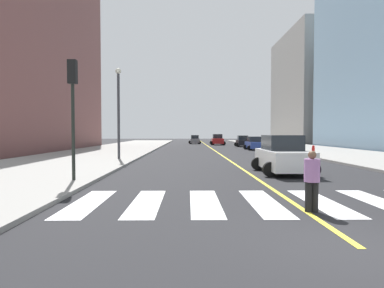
{
  "coord_description": "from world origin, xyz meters",
  "views": [
    {
      "loc": [
        -3.23,
        -5.87,
        2.16
      ],
      "look_at": [
        -2.75,
        31.59,
        0.84
      ],
      "focal_mm": 30.26,
      "sensor_mm": 36.0,
      "label": 1
    }
  ],
  "objects_px": {
    "car_red_nearest": "(217,140)",
    "traffic_light_far_corner": "(73,96)",
    "car_blue_third": "(254,144)",
    "street_lamp": "(119,105)",
    "pedestrian_crossing": "(312,178)",
    "car_white_second": "(283,155)",
    "car_black_fourth": "(243,141)",
    "car_gray_fifth": "(195,140)",
    "fire_hydrant": "(313,150)"
  },
  "relations": [
    {
      "from": "car_black_fourth",
      "to": "car_gray_fifth",
      "type": "relative_size",
      "value": 1.03
    },
    {
      "from": "car_white_second",
      "to": "street_lamp",
      "type": "distance_m",
      "value": 13.57
    },
    {
      "from": "car_white_second",
      "to": "car_black_fourth",
      "type": "xyz_separation_m",
      "value": [
        3.42,
        32.74,
        -0.14
      ]
    },
    {
      "from": "car_gray_fifth",
      "to": "car_blue_third",
      "type": "bearing_deg",
      "value": -73.93
    },
    {
      "from": "fire_hydrant",
      "to": "pedestrian_crossing",
      "type": "bearing_deg",
      "value": -111.42
    },
    {
      "from": "street_lamp",
      "to": "car_blue_third",
      "type": "bearing_deg",
      "value": 47.93
    },
    {
      "from": "car_white_second",
      "to": "car_blue_third",
      "type": "distance_m",
      "value": 23.41
    },
    {
      "from": "car_blue_third",
      "to": "street_lamp",
      "type": "bearing_deg",
      "value": 46.23
    },
    {
      "from": "car_white_second",
      "to": "traffic_light_far_corner",
      "type": "height_order",
      "value": "traffic_light_far_corner"
    },
    {
      "from": "car_black_fourth",
      "to": "street_lamp",
      "type": "relative_size",
      "value": 0.56
    },
    {
      "from": "car_red_nearest",
      "to": "car_white_second",
      "type": "bearing_deg",
      "value": 90.83
    },
    {
      "from": "car_white_second",
      "to": "traffic_light_far_corner",
      "type": "xyz_separation_m",
      "value": [
        -9.91,
        -3.36,
        2.75
      ]
    },
    {
      "from": "car_white_second",
      "to": "car_gray_fifth",
      "type": "relative_size",
      "value": 1.19
    },
    {
      "from": "car_blue_third",
      "to": "pedestrian_crossing",
      "type": "xyz_separation_m",
      "value": [
        -4.96,
        -31.6,
        0.14
      ]
    },
    {
      "from": "car_white_second",
      "to": "traffic_light_far_corner",
      "type": "distance_m",
      "value": 10.81
    },
    {
      "from": "car_black_fourth",
      "to": "car_gray_fifth",
      "type": "distance_m",
      "value": 14.58
    },
    {
      "from": "car_red_nearest",
      "to": "traffic_light_far_corner",
      "type": "distance_m",
      "value": 44.51
    },
    {
      "from": "traffic_light_far_corner",
      "to": "street_lamp",
      "type": "relative_size",
      "value": 0.73
    },
    {
      "from": "car_blue_third",
      "to": "street_lamp",
      "type": "distance_m",
      "value": 20.71
    },
    {
      "from": "car_gray_fifth",
      "to": "car_red_nearest",
      "type": "bearing_deg",
      "value": -56.11
    },
    {
      "from": "car_gray_fifth",
      "to": "street_lamp",
      "type": "relative_size",
      "value": 0.55
    },
    {
      "from": "car_black_fourth",
      "to": "pedestrian_crossing",
      "type": "xyz_separation_m",
      "value": [
        -5.11,
        -41.16,
        0.12
      ]
    },
    {
      "from": "car_black_fourth",
      "to": "traffic_light_far_corner",
      "type": "height_order",
      "value": "traffic_light_far_corner"
    },
    {
      "from": "car_red_nearest",
      "to": "traffic_light_far_corner",
      "type": "bearing_deg",
      "value": 77.97
    },
    {
      "from": "car_red_nearest",
      "to": "fire_hydrant",
      "type": "xyz_separation_m",
      "value": [
        5.93,
        -28.45,
        -0.31
      ]
    },
    {
      "from": "car_white_second",
      "to": "fire_hydrant",
      "type": "relative_size",
      "value": 5.09
    },
    {
      "from": "car_black_fourth",
      "to": "car_gray_fifth",
      "type": "height_order",
      "value": "car_black_fourth"
    },
    {
      "from": "fire_hydrant",
      "to": "car_red_nearest",
      "type": "bearing_deg",
      "value": 101.78
    },
    {
      "from": "car_gray_fifth",
      "to": "traffic_light_far_corner",
      "type": "xyz_separation_m",
      "value": [
        -6.17,
        -48.79,
        2.91
      ]
    },
    {
      "from": "traffic_light_far_corner",
      "to": "car_black_fourth",
      "type": "bearing_deg",
      "value": 69.74
    },
    {
      "from": "car_red_nearest",
      "to": "pedestrian_crossing",
      "type": "relative_size",
      "value": 2.57
    },
    {
      "from": "car_red_nearest",
      "to": "street_lamp",
      "type": "bearing_deg",
      "value": 72.71
    },
    {
      "from": "car_red_nearest",
      "to": "traffic_light_far_corner",
      "type": "relative_size",
      "value": 0.85
    },
    {
      "from": "car_white_second",
      "to": "car_black_fourth",
      "type": "distance_m",
      "value": 32.91
    },
    {
      "from": "car_gray_fifth",
      "to": "fire_hydrant",
      "type": "height_order",
      "value": "car_gray_fifth"
    },
    {
      "from": "traffic_light_far_corner",
      "to": "fire_hydrant",
      "type": "distance_m",
      "value": 22.03
    },
    {
      "from": "car_blue_third",
      "to": "car_black_fourth",
      "type": "distance_m",
      "value": 9.56
    },
    {
      "from": "car_white_second",
      "to": "fire_hydrant",
      "type": "distance_m",
      "value": 12.99
    },
    {
      "from": "car_white_second",
      "to": "street_lamp",
      "type": "bearing_deg",
      "value": -37.64
    },
    {
      "from": "car_red_nearest",
      "to": "pedestrian_crossing",
      "type": "xyz_separation_m",
      "value": [
        -1.87,
        -48.33,
        0.03
      ]
    },
    {
      "from": "street_lamp",
      "to": "car_red_nearest",
      "type": "bearing_deg",
      "value": 71.63
    },
    {
      "from": "traffic_light_far_corner",
      "to": "pedestrian_crossing",
      "type": "height_order",
      "value": "traffic_light_far_corner"
    },
    {
      "from": "traffic_light_far_corner",
      "to": "fire_hydrant",
      "type": "relative_size",
      "value": 5.69
    },
    {
      "from": "traffic_light_far_corner",
      "to": "car_blue_third",
      "type": "bearing_deg",
      "value": 63.61
    },
    {
      "from": "car_black_fourth",
      "to": "pedestrian_crossing",
      "type": "relative_size",
      "value": 2.35
    },
    {
      "from": "car_blue_third",
      "to": "car_black_fourth",
      "type": "xyz_separation_m",
      "value": [
        0.16,
        9.56,
        0.02
      ]
    },
    {
      "from": "car_black_fourth",
      "to": "traffic_light_far_corner",
      "type": "bearing_deg",
      "value": 72.12
    },
    {
      "from": "car_red_nearest",
      "to": "car_gray_fifth",
      "type": "relative_size",
      "value": 1.12
    },
    {
      "from": "car_black_fourth",
      "to": "fire_hydrant",
      "type": "distance_m",
      "value": 21.45
    },
    {
      "from": "pedestrian_crossing",
      "to": "car_blue_third",
      "type": "bearing_deg",
      "value": -100.4
    }
  ]
}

